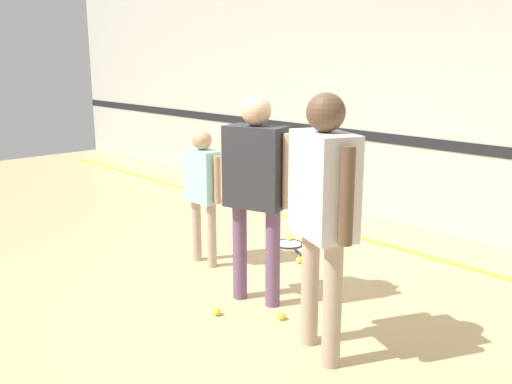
{
  "coord_description": "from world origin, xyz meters",
  "views": [
    {
      "loc": [
        3.46,
        -2.92,
        2.0
      ],
      "look_at": [
        0.22,
        0.1,
        0.94
      ],
      "focal_mm": 40.0,
      "sensor_mm": 36.0,
      "label": 1
    }
  ],
  "objects_px": {
    "tennis_ball_by_spare_racket": "(289,238)",
    "tennis_ball_near_instructor": "(217,311)",
    "person_student_right": "(323,199)",
    "person_student_left": "(203,183)",
    "tennis_ball_stray_left": "(282,316)",
    "person_instructor": "(256,178)",
    "tennis_ball_stray_right": "(299,260)",
    "racket_spare_on_floor": "(289,244)"
  },
  "relations": [
    {
      "from": "person_student_right",
      "to": "tennis_ball_by_spare_racket",
      "type": "distance_m",
      "value": 2.66
    },
    {
      "from": "person_instructor",
      "to": "person_student_left",
      "type": "relative_size",
      "value": 1.29
    },
    {
      "from": "tennis_ball_by_spare_racket",
      "to": "tennis_ball_stray_right",
      "type": "height_order",
      "value": "same"
    },
    {
      "from": "racket_spare_on_floor",
      "to": "tennis_ball_near_instructor",
      "type": "bearing_deg",
      "value": -39.15
    },
    {
      "from": "person_instructor",
      "to": "tennis_ball_stray_right",
      "type": "relative_size",
      "value": 25.91
    },
    {
      "from": "tennis_ball_near_instructor",
      "to": "tennis_ball_by_spare_racket",
      "type": "relative_size",
      "value": 1.0
    },
    {
      "from": "tennis_ball_stray_left",
      "to": "person_instructor",
      "type": "bearing_deg",
      "value": 167.05
    },
    {
      "from": "person_student_left",
      "to": "person_student_right",
      "type": "xyz_separation_m",
      "value": [
        1.93,
        -0.51,
        0.29
      ]
    },
    {
      "from": "person_instructor",
      "to": "person_student_right",
      "type": "xyz_separation_m",
      "value": [
        0.93,
        -0.27,
        0.04
      ]
    },
    {
      "from": "person_instructor",
      "to": "person_student_right",
      "type": "relative_size",
      "value": 0.96
    },
    {
      "from": "person_student_right",
      "to": "tennis_ball_stray_left",
      "type": "bearing_deg",
      "value": 3.66
    },
    {
      "from": "tennis_ball_near_instructor",
      "to": "person_instructor",
      "type": "bearing_deg",
      "value": 87.84
    },
    {
      "from": "racket_spare_on_floor",
      "to": "tennis_ball_stray_left",
      "type": "relative_size",
      "value": 8.56
    },
    {
      "from": "person_student_right",
      "to": "tennis_ball_stray_left",
      "type": "height_order",
      "value": "person_student_right"
    },
    {
      "from": "person_student_left",
      "to": "tennis_ball_stray_left",
      "type": "bearing_deg",
      "value": -13.16
    },
    {
      "from": "tennis_ball_by_spare_racket",
      "to": "person_student_left",
      "type": "bearing_deg",
      "value": -95.18
    },
    {
      "from": "tennis_ball_near_instructor",
      "to": "tennis_ball_by_spare_racket",
      "type": "distance_m",
      "value": 1.97
    },
    {
      "from": "person_student_left",
      "to": "tennis_ball_near_instructor",
      "type": "bearing_deg",
      "value": -33.22
    },
    {
      "from": "tennis_ball_by_spare_racket",
      "to": "tennis_ball_stray_left",
      "type": "xyz_separation_m",
      "value": [
        1.29,
        -1.44,
        0.0
      ]
    },
    {
      "from": "person_student_right",
      "to": "racket_spare_on_floor",
      "type": "height_order",
      "value": "person_student_right"
    },
    {
      "from": "racket_spare_on_floor",
      "to": "tennis_ball_near_instructor",
      "type": "distance_m",
      "value": 1.84
    },
    {
      "from": "person_student_left",
      "to": "tennis_ball_near_instructor",
      "type": "height_order",
      "value": "person_student_left"
    },
    {
      "from": "tennis_ball_by_spare_racket",
      "to": "tennis_ball_stray_left",
      "type": "height_order",
      "value": "same"
    },
    {
      "from": "person_instructor",
      "to": "tennis_ball_near_instructor",
      "type": "xyz_separation_m",
      "value": [
        -0.02,
        -0.41,
        -1.02
      ]
    },
    {
      "from": "person_student_left",
      "to": "tennis_ball_near_instructor",
      "type": "xyz_separation_m",
      "value": [
        0.99,
        -0.65,
        -0.78
      ]
    },
    {
      "from": "racket_spare_on_floor",
      "to": "tennis_ball_stray_right",
      "type": "relative_size",
      "value": 8.56
    },
    {
      "from": "person_student_right",
      "to": "tennis_ball_by_spare_racket",
      "type": "relative_size",
      "value": 27.01
    },
    {
      "from": "tennis_ball_by_spare_racket",
      "to": "tennis_ball_near_instructor",
      "type": "bearing_deg",
      "value": -63.16
    },
    {
      "from": "person_student_left",
      "to": "tennis_ball_stray_left",
      "type": "relative_size",
      "value": 20.01
    },
    {
      "from": "person_instructor",
      "to": "tennis_ball_stray_left",
      "type": "relative_size",
      "value": 25.91
    },
    {
      "from": "person_student_right",
      "to": "tennis_ball_by_spare_racket",
      "type": "bearing_deg",
      "value": -19.36
    },
    {
      "from": "racket_spare_on_floor",
      "to": "person_student_left",
      "type": "bearing_deg",
      "value": -75.64
    },
    {
      "from": "tennis_ball_stray_left",
      "to": "tennis_ball_stray_right",
      "type": "height_order",
      "value": "same"
    },
    {
      "from": "tennis_ball_near_instructor",
      "to": "tennis_ball_stray_left",
      "type": "xyz_separation_m",
      "value": [
        0.4,
        0.32,
        0.0
      ]
    },
    {
      "from": "person_student_left",
      "to": "tennis_ball_stray_right",
      "type": "relative_size",
      "value": 20.01
    },
    {
      "from": "person_student_left",
      "to": "tennis_ball_stray_right",
      "type": "height_order",
      "value": "person_student_left"
    },
    {
      "from": "tennis_ball_near_instructor",
      "to": "tennis_ball_by_spare_racket",
      "type": "height_order",
      "value": "same"
    },
    {
      "from": "person_instructor",
      "to": "tennis_ball_by_spare_racket",
      "type": "xyz_separation_m",
      "value": [
        -0.9,
        1.35,
        -1.02
      ]
    },
    {
      "from": "racket_spare_on_floor",
      "to": "tennis_ball_near_instructor",
      "type": "height_order",
      "value": "tennis_ball_near_instructor"
    },
    {
      "from": "racket_spare_on_floor",
      "to": "tennis_ball_stray_left",
      "type": "distance_m",
      "value": 1.8
    },
    {
      "from": "racket_spare_on_floor",
      "to": "tennis_ball_stray_right",
      "type": "height_order",
      "value": "tennis_ball_stray_right"
    },
    {
      "from": "person_instructor",
      "to": "person_student_left",
      "type": "bearing_deg",
      "value": 148.95
    }
  ]
}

